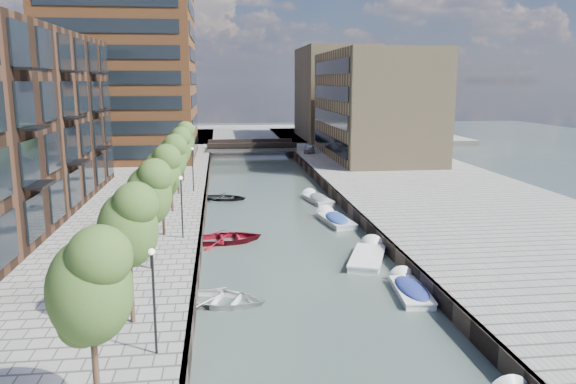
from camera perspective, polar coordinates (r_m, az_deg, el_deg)
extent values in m
plane|color=#38473F|center=(53.45, -1.80, -0.80)|extent=(300.00, 300.00, 0.00)
cube|color=gray|center=(57.01, 14.43, 0.12)|extent=(20.00, 140.00, 1.00)
cube|color=#332823|center=(53.17, -8.36, -0.43)|extent=(0.25, 140.00, 1.00)
cube|color=#332823|center=(54.22, 4.63, -0.12)|extent=(0.25, 140.00, 1.00)
cube|color=gray|center=(112.67, -4.55, 5.76)|extent=(80.00, 40.00, 1.00)
cube|color=black|center=(44.91, -27.08, 6.02)|extent=(8.00, 38.00, 14.00)
cube|color=brown|center=(78.22, -16.53, 14.34)|extent=(18.00, 18.00, 30.00)
cube|color=#8B7655|center=(76.96, 8.74, 8.76)|extent=(12.00, 25.00, 14.00)
cube|color=#8B7655|center=(102.20, 4.81, 9.98)|extent=(12.00, 20.00, 16.00)
cube|color=gray|center=(84.77, -3.75, 4.53)|extent=(13.00, 6.00, 0.60)
cube|color=#332823|center=(81.93, -3.64, 4.72)|extent=(13.00, 0.40, 0.80)
cube|color=#332823|center=(87.49, -3.86, 5.13)|extent=(13.00, 0.40, 0.80)
cylinder|color=#382619|center=(18.60, -18.95, -16.67)|extent=(0.20, 0.20, 3.20)
ellipsoid|color=#2D4A1C|center=(17.52, -19.51, -8.74)|extent=(2.50, 2.50, 3.25)
cylinder|color=#382619|center=(24.90, -15.64, -9.21)|extent=(0.20, 0.20, 3.20)
ellipsoid|color=#2D4A1C|center=(24.10, -15.98, -3.12)|extent=(2.50, 2.50, 3.25)
cylinder|color=#382619|center=(31.50, -13.77, -4.80)|extent=(0.20, 0.20, 3.20)
ellipsoid|color=#2D4A1C|center=(30.87, -14.00, 0.07)|extent=(2.50, 2.50, 3.25)
cylinder|color=#382619|center=(38.24, -12.56, -1.93)|extent=(0.20, 0.20, 3.20)
ellipsoid|color=#2D4A1C|center=(37.73, -12.74, 2.11)|extent=(2.50, 2.50, 3.25)
cylinder|color=#382619|center=(45.06, -11.72, 0.08)|extent=(0.20, 0.20, 3.20)
ellipsoid|color=#2D4A1C|center=(44.62, -11.86, 3.52)|extent=(2.50, 2.50, 3.25)
cylinder|color=#382619|center=(51.93, -11.10, 1.56)|extent=(0.20, 0.20, 3.20)
ellipsoid|color=#2D4A1C|center=(51.55, -11.22, 4.55)|extent=(2.50, 2.50, 3.25)
cylinder|color=#382619|center=(58.82, -10.63, 2.69)|extent=(0.20, 0.20, 3.20)
ellipsoid|color=#2D4A1C|center=(58.49, -10.72, 5.33)|extent=(2.50, 2.50, 3.25)
cylinder|color=black|center=(21.80, -13.44, -10.95)|extent=(0.10, 0.10, 4.00)
sphere|color=#FFF2CC|center=(21.14, -13.68, -5.91)|extent=(0.24, 0.24, 0.24)
cylinder|color=black|center=(37.07, -10.73, -1.63)|extent=(0.10, 0.10, 4.00)
sphere|color=#FFF2CC|center=(36.68, -10.85, 1.42)|extent=(0.24, 0.24, 0.24)
cylinder|color=black|center=(52.77, -9.63, 2.20)|extent=(0.10, 0.10, 4.00)
sphere|color=#FFF2CC|center=(52.50, -9.71, 4.36)|extent=(0.24, 0.24, 0.24)
imported|color=maroon|center=(39.78, -6.26, -5.08)|extent=(5.49, 4.22, 1.05)
imported|color=white|center=(29.20, -6.81, -11.24)|extent=(5.47, 4.66, 0.96)
imported|color=black|center=(53.79, -6.49, -0.79)|extent=(4.88, 4.06, 0.87)
cube|color=white|center=(30.72, 12.43, -10.18)|extent=(1.90, 4.21, 0.58)
cube|color=white|center=(30.61, 12.46, -9.64)|extent=(1.98, 4.31, 0.09)
cone|color=white|center=(32.56, 11.58, -8.82)|extent=(1.58, 0.94, 1.51)
ellipsoid|color=navy|center=(30.59, 12.46, -9.56)|extent=(1.77, 3.85, 0.50)
cube|color=white|center=(35.65, 8.06, -6.98)|extent=(3.46, 5.22, 0.69)
cube|color=white|center=(35.54, 8.08, -6.41)|extent=(3.58, 5.35, 0.11)
cone|color=white|center=(37.96, 8.47, -5.77)|extent=(2.03, 1.55, 1.81)
cube|color=silver|center=(44.69, 4.95, -3.17)|extent=(2.38, 4.76, 0.64)
cube|color=silver|center=(44.61, 4.95, -2.74)|extent=(2.48, 4.87, 0.10)
cone|color=silver|center=(46.75, 3.95, -2.45)|extent=(1.80, 1.15, 1.68)
ellipsoid|color=navy|center=(44.60, 4.95, -2.67)|extent=(2.22, 4.35, 0.55)
cube|color=silver|center=(52.51, 3.10, -0.98)|extent=(2.38, 4.49, 0.60)
cube|color=silver|center=(52.45, 3.10, -0.63)|extent=(2.47, 4.60, 0.09)
cone|color=silver|center=(54.45, 2.29, -0.48)|extent=(1.71, 1.13, 1.58)
ellipsoid|color=#53555A|center=(52.44, 3.11, -0.58)|extent=(2.21, 4.11, 0.52)
imported|color=#A3A5A7|center=(81.23, 2.19, 4.50)|extent=(2.09, 3.94, 1.28)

